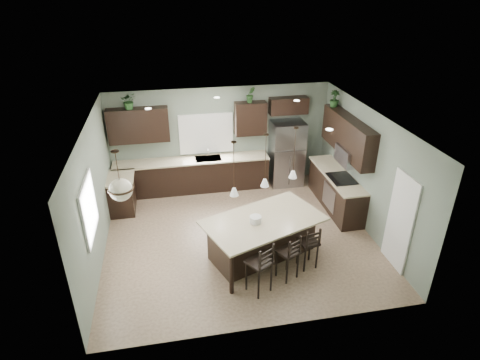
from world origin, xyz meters
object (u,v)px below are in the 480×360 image
object	(u,v)px
kitchen_island	(263,238)
bar_stool_left	(259,267)
bar_stool_center	(288,256)
bar_stool_right	(308,246)
serving_dish	(256,219)
plant_back_left	(129,101)
refrigerator	(286,153)

from	to	relation	value
kitchen_island	bar_stool_left	size ratio (longest dim) A/B	2.18
bar_stool_center	bar_stool_right	world-z (taller)	bar_stool_center
kitchen_island	serving_dish	xyz separation A→B (m)	(-0.19, -0.07, 0.53)
kitchen_island	plant_back_left	bearing A→B (deg)	107.39
serving_dish	bar_stool_center	size ratio (longest dim) A/B	0.24
kitchen_island	bar_stool_right	size ratio (longest dim) A/B	2.46
kitchen_island	plant_back_left	size ratio (longest dim) A/B	5.70
bar_stool_center	kitchen_island	bearing A→B (deg)	84.68
kitchen_island	serving_dish	bearing A→B (deg)	180.00
kitchen_island	bar_stool_center	world-z (taller)	bar_stool_center
refrigerator	serving_dish	xyz separation A→B (m)	(-1.64, -3.29, 0.07)
kitchen_island	bar_stool_left	xyz separation A→B (m)	(-0.32, -1.02, 0.09)
refrigerator	bar_stool_left	bearing A→B (deg)	-112.71
kitchen_island	bar_stool_center	xyz separation A→B (m)	(0.31, -0.74, 0.04)
bar_stool_left	serving_dish	bearing A→B (deg)	50.67
kitchen_island	bar_stool_center	size ratio (longest dim) A/B	2.39
refrigerator	bar_stool_center	bearing A→B (deg)	-105.99
kitchen_island	bar_stool_left	bearing A→B (deg)	-128.76
bar_stool_left	bar_stool_right	size ratio (longest dim) A/B	1.13
bar_stool_right	refrigerator	bearing A→B (deg)	68.71
bar_stool_left	bar_stool_center	size ratio (longest dim) A/B	1.10
bar_stool_left	bar_stool_right	world-z (taller)	bar_stool_left
bar_stool_center	bar_stool_right	xyz separation A→B (m)	(0.51, 0.25, -0.01)
refrigerator	bar_stool_left	distance (m)	4.61
bar_stool_center	bar_stool_left	bearing A→B (deg)	175.02
kitchen_island	refrigerator	bearing A→B (deg)	44.73
serving_dish	bar_stool_right	bearing A→B (deg)	-22.62
bar_stool_left	bar_stool_center	world-z (taller)	bar_stool_left
bar_stool_left	bar_stool_center	distance (m)	0.70
serving_dish	bar_stool_left	size ratio (longest dim) A/B	0.22
bar_stool_right	plant_back_left	distance (m)	5.62
kitchen_island	bar_stool_left	world-z (taller)	bar_stool_left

